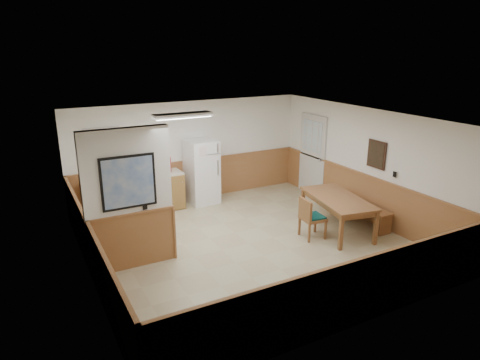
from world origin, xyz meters
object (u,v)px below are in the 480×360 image
dining_bench (361,208)px  soap_bottle (105,176)px  fire_extinguisher (169,164)px  dining_chair (309,215)px  dining_table (338,201)px  refrigerator (202,172)px

dining_bench → soap_bottle: soap_bottle is taller
dining_bench → fire_extinguisher: size_ratio=3.58×
dining_bench → fire_extinguisher: (-3.42, 2.92, 0.75)m
dining_bench → dining_chair: bearing=-173.4°
dining_table → dining_bench: size_ratio=1.21×
refrigerator → fire_extinguisher: 0.87m
refrigerator → dining_table: refrigerator is taller
refrigerator → dining_chair: 3.18m
dining_bench → refrigerator: bearing=134.6°
dining_chair → soap_bottle: soap_bottle is taller
fire_extinguisher → dining_chair: bearing=-75.1°
soap_bottle → dining_chair: bearing=-41.7°
fire_extinguisher → dining_table: bearing=-65.9°
soap_bottle → refrigerator: bearing=-1.2°
dining_table → dining_chair: dining_chair is taller
dining_table → fire_extinguisher: 4.02m
dining_chair → soap_bottle: size_ratio=3.85×
dining_chair → fire_extinguisher: bearing=127.3°
dining_chair → soap_bottle: 4.57m
dining_chair → refrigerator: bearing=115.2°
refrigerator → soap_bottle: refrigerator is taller
refrigerator → soap_bottle: 2.32m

